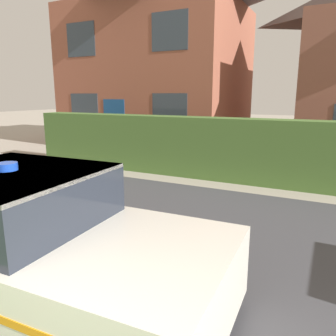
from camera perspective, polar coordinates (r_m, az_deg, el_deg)
The scene contains 5 objects.
road_strip at distance 4.94m, azimuth 6.92°, elevation -14.62°, with size 28.00×6.55×0.01m, color #424247.
garden_hedge at distance 9.06m, azimuth 8.04°, elevation 3.41°, with size 11.98×0.72×1.67m, color #4C7233.
police_car at distance 3.98m, azimuth -23.92°, elevation -11.76°, with size 4.53×2.01×1.55m.
house_left at distance 15.70m, azimuth -1.53°, elevation 19.99°, with size 7.56×6.14×8.40m.
wheelie_bin at distance 10.55m, azimuth -6.42°, elevation 3.27°, with size 0.66×0.75×1.12m.
Camera 1 is at (1.45, 0.00, 2.26)m, focal length 35.00 mm.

